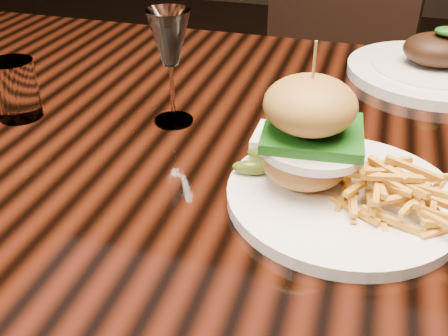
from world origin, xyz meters
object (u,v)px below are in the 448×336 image
(wine_glass, at_px, (170,43))
(dining_table, at_px, (293,192))
(far_dish, at_px, (433,68))
(burger_plate, at_px, (338,166))
(chair_far, at_px, (324,63))

(wine_glass, bearing_deg, dining_table, -5.90)
(dining_table, xyz_separation_m, far_dish, (0.18, 0.31, 0.09))
(burger_plate, xyz_separation_m, chair_far, (-0.12, 1.00, -0.26))
(burger_plate, bearing_deg, dining_table, 125.46)
(dining_table, relative_size, far_dish, 5.54)
(dining_table, height_order, burger_plate, burger_plate)
(far_dish, relative_size, chair_far, 0.30)
(wine_glass, distance_m, far_dish, 0.48)
(chair_far, bearing_deg, burger_plate, -71.19)
(dining_table, xyz_separation_m, wine_glass, (-0.19, 0.02, 0.20))
(dining_table, bearing_deg, far_dish, 59.24)
(burger_plate, distance_m, wine_glass, 0.29)
(dining_table, distance_m, wine_glass, 0.27)
(wine_glass, bearing_deg, burger_plate, -28.12)
(far_dish, distance_m, chair_far, 0.67)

